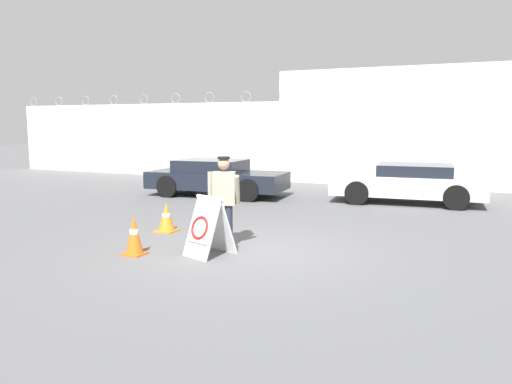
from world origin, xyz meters
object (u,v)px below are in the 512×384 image
at_px(traffic_cone_near, 134,235).
at_px(traffic_cone_mid, 166,217).
at_px(parked_car_front_coupe, 216,177).
at_px(parked_car_rear_sedan, 408,182).
at_px(barricade_sign, 208,226).
at_px(security_guard, 224,197).

distance_m(traffic_cone_near, traffic_cone_mid, 2.02).
height_order(parked_car_front_coupe, parked_car_rear_sedan, parked_car_front_coupe).
xyz_separation_m(traffic_cone_mid, parked_car_rear_sedan, (4.40, 6.45, 0.31)).
height_order(traffic_cone_mid, parked_car_rear_sedan, parked_car_rear_sedan).
bearing_deg(traffic_cone_mid, barricade_sign, -37.38).
xyz_separation_m(barricade_sign, parked_car_front_coupe, (-3.55, 6.80, 0.08)).
bearing_deg(barricade_sign, parked_car_rear_sedan, 92.15).
relative_size(traffic_cone_mid, parked_car_front_coupe, 0.14).
bearing_deg(security_guard, parked_car_rear_sedan, 49.01).
xyz_separation_m(security_guard, traffic_cone_near, (-1.26, -1.16, -0.62)).
distance_m(barricade_sign, parked_car_rear_sedan, 8.28).
bearing_deg(parked_car_rear_sedan, barricade_sign, 67.86).
bearing_deg(parked_car_front_coupe, parked_car_rear_sedan, 5.57).
distance_m(barricade_sign, traffic_cone_near, 1.38).
height_order(barricade_sign, parked_car_front_coupe, parked_car_front_coupe).
bearing_deg(parked_car_front_coupe, security_guard, -64.63).
relative_size(barricade_sign, security_guard, 0.62).
relative_size(barricade_sign, parked_car_front_coupe, 0.23).
xyz_separation_m(security_guard, traffic_cone_mid, (-1.86, 0.76, -0.68)).
bearing_deg(traffic_cone_mid, traffic_cone_near, -72.64).
xyz_separation_m(traffic_cone_near, traffic_cone_mid, (-0.60, 1.93, -0.05)).
height_order(barricade_sign, traffic_cone_mid, barricade_sign).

